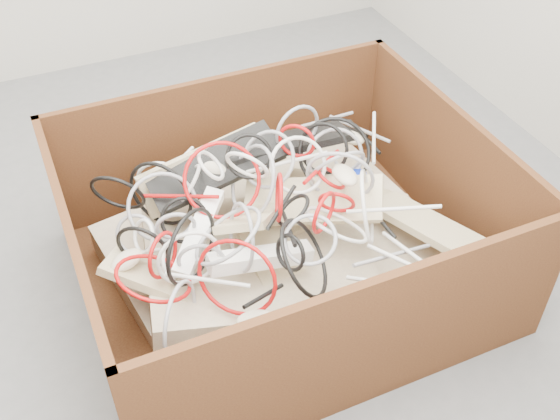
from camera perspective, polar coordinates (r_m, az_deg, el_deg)
name	(u,v)px	position (r m, az deg, el deg)	size (l,w,h in m)	color
ground	(215,248)	(2.42, -5.55, -3.21)	(3.00, 3.00, 0.00)	#5A5A5D
cardboard_box	(277,254)	(2.21, -0.24, -3.75)	(1.28, 1.07, 0.53)	#391B0E
keyboard_pile	(277,209)	(2.12, -0.27, 0.07)	(1.14, 0.70, 0.35)	beige
mice_scatter	(261,206)	(2.02, -1.58, 0.31)	(0.97, 0.69, 0.20)	beige
power_strip_left	(199,232)	(1.98, -6.89, -1.87)	(0.30, 0.05, 0.04)	white
power_strip_right	(261,258)	(1.93, -1.66, -4.08)	(0.31, 0.06, 0.04)	white
vga_plug	(359,175)	(2.15, 6.74, 2.95)	(0.04, 0.04, 0.02)	#0B26B3
cable_tangle	(249,209)	(1.97, -2.63, 0.10)	(1.09, 0.89, 0.45)	black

